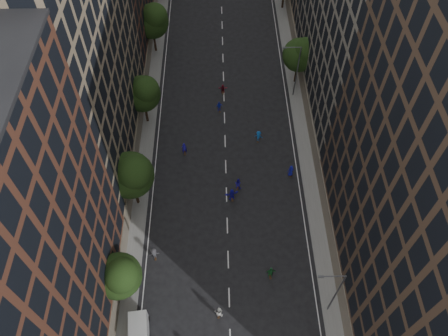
% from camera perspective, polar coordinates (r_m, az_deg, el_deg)
% --- Properties ---
extents(ground, '(240.00, 240.00, 0.00)m').
position_cam_1_polar(ground, '(64.17, 0.07, 6.27)').
color(ground, black).
rests_on(ground, ground).
extents(sidewalk_left, '(4.00, 105.00, 0.15)m').
position_cam_1_polar(sidewalk_left, '(70.33, -10.04, 10.56)').
color(sidewalk_left, slate).
rests_on(sidewalk_left, ground).
extents(sidewalk_right, '(4.00, 105.00, 0.15)m').
position_cam_1_polar(sidewalk_right, '(70.63, 9.91, 10.80)').
color(sidewalk_right, slate).
rests_on(sidewalk_right, ground).
extents(bldg_left_b, '(14.00, 26.00, 34.00)m').
position_cam_1_polar(bldg_left_b, '(52.21, -21.84, 14.28)').
color(bldg_left_b, '#837056').
rests_on(bldg_left_b, ground).
extents(bldg_right_b, '(14.00, 28.00, 33.00)m').
position_cam_1_polar(bldg_right_b, '(60.01, 19.67, 19.82)').
color(bldg_right_b, '#6C6559').
rests_on(bldg_right_b, ground).
extents(tree_left_1, '(4.80, 4.80, 8.21)m').
position_cam_1_polar(tree_left_1, '(46.12, -13.49, -13.54)').
color(tree_left_1, black).
rests_on(tree_left_1, ground).
extents(tree_left_2, '(5.60, 5.60, 9.45)m').
position_cam_1_polar(tree_left_2, '(51.23, -12.00, -0.80)').
color(tree_left_2, black).
rests_on(tree_left_2, ground).
extents(tree_left_3, '(5.00, 5.00, 8.58)m').
position_cam_1_polar(tree_left_3, '(60.79, -10.51, 9.66)').
color(tree_left_3, black).
rests_on(tree_left_3, ground).
extents(tree_left_4, '(5.40, 5.40, 9.08)m').
position_cam_1_polar(tree_left_4, '(72.94, -9.32, 18.53)').
color(tree_left_4, black).
rests_on(tree_left_4, ground).
extents(tree_right_a, '(5.00, 5.00, 8.39)m').
position_cam_1_polar(tree_right_a, '(67.22, 10.02, 14.50)').
color(tree_right_a, black).
rests_on(tree_right_a, ground).
extents(streetlamp_near, '(2.64, 0.22, 9.06)m').
position_cam_1_polar(streetlamp_near, '(46.05, 14.29, -15.37)').
color(streetlamp_near, '#595B60').
rests_on(streetlamp_near, ground).
extents(streetlamp_far, '(2.64, 0.22, 9.06)m').
position_cam_1_polar(streetlamp_far, '(65.17, 9.37, 12.63)').
color(streetlamp_far, '#595B60').
rests_on(streetlamp_far, ground).
extents(cargo_van, '(2.48, 4.47, 2.28)m').
position_cam_1_polar(cargo_van, '(48.36, -11.04, -20.51)').
color(cargo_van, '#BDBEC0').
rests_on(cargo_van, ground).
extents(skater_8, '(0.96, 0.78, 1.86)m').
position_cam_1_polar(skater_8, '(48.52, -0.69, -18.29)').
color(skater_8, silver).
rests_on(skater_8, ground).
extents(skater_9, '(1.28, 0.92, 1.78)m').
position_cam_1_polar(skater_9, '(51.69, -9.10, -11.02)').
color(skater_9, '#3F3E43').
rests_on(skater_9, ground).
extents(skater_10, '(1.16, 0.54, 1.94)m').
position_cam_1_polar(skater_10, '(50.32, 6.13, -13.40)').
color(skater_10, '#1E662F').
rests_on(skater_10, ground).
extents(skater_11, '(1.88, 1.04, 1.93)m').
position_cam_1_polar(skater_11, '(54.97, 1.03, -3.52)').
color(skater_11, '#1C15AE').
rests_on(skater_11, ground).
extents(skater_12, '(0.94, 0.68, 1.79)m').
position_cam_1_polar(skater_12, '(57.84, 8.71, -0.38)').
color(skater_12, '#13159C').
rests_on(skater_12, ground).
extents(skater_13, '(0.77, 0.58, 1.94)m').
position_cam_1_polar(skater_13, '(59.65, -5.22, 2.55)').
color(skater_13, '#2117BD').
rests_on(skater_13, ground).
extents(skater_14, '(1.08, 0.98, 1.82)m').
position_cam_1_polar(skater_14, '(56.00, 1.83, -2.07)').
color(skater_14, '#2016B3').
rests_on(skater_14, ground).
extents(skater_15, '(1.30, 0.97, 1.79)m').
position_cam_1_polar(skater_15, '(61.08, 4.53, 4.13)').
color(skater_15, '#1552AA').
rests_on(skater_15, ground).
extents(skater_16, '(1.08, 0.64, 1.72)m').
position_cam_1_polar(skater_16, '(64.88, -0.62, 8.02)').
color(skater_16, '#1724BD').
rests_on(skater_16, ground).
extents(skater_17, '(1.42, 0.52, 1.51)m').
position_cam_1_polar(skater_17, '(67.72, -0.16, 10.28)').
color(skater_17, maroon).
rests_on(skater_17, ground).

